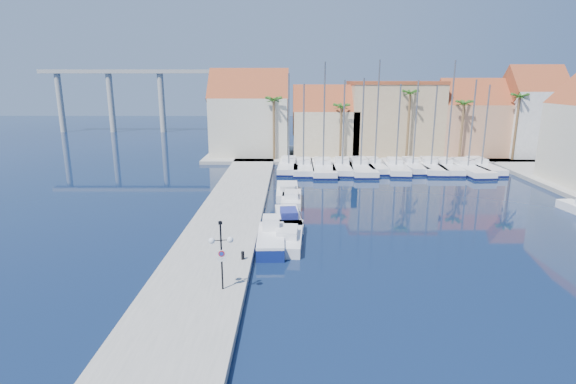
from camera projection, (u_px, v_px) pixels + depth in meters
name	position (u px, v px, depth m)	size (l,w,h in m)	color
ground	(345.00, 287.00, 27.45)	(260.00, 260.00, 0.00)	black
quay_west	(229.00, 217.00, 40.56)	(6.00, 77.00, 0.50)	gray
shore_north	(373.00, 155.00, 73.84)	(54.00, 16.00, 0.50)	gray
lamp_post	(221.00, 245.00, 25.37)	(1.39, 0.55, 4.14)	black
bollard	(243.00, 255.00, 30.25)	(0.22, 0.22, 0.56)	black
fishing_boat	(271.00, 238.00, 33.84)	(2.13, 5.96, 2.07)	navy
motorboat_west_0	(288.00, 237.00, 34.62)	(2.54, 6.88, 1.40)	white
motorboat_west_1	(288.00, 218.00, 39.44)	(2.56, 6.46, 1.40)	white
motorboat_west_2	(291.00, 199.00, 45.68)	(2.03, 6.02, 1.40)	white
motorboat_west_3	(287.00, 191.00, 48.96)	(2.40, 7.22, 1.40)	white
sailboat_0	(289.00, 166.00, 62.68)	(3.13, 10.51, 13.04)	white
sailboat_1	(303.00, 167.00, 61.76)	(2.80, 10.32, 11.71)	white
sailboat_2	(323.00, 167.00, 61.46)	(3.17, 11.68, 14.48)	white
sailboat_3	(342.00, 167.00, 62.00)	(3.56, 10.48, 12.22)	white
sailboat_4	(360.00, 167.00, 61.84)	(3.22, 11.88, 12.46)	white
sailboat_5	(374.00, 166.00, 62.35)	(2.78, 9.01, 14.79)	white
sailboat_6	(395.00, 167.00, 61.79)	(3.39, 10.37, 11.69)	white
sailboat_7	(412.00, 166.00, 62.46)	(2.90, 9.05, 12.20)	white
sailboat_8	(430.00, 166.00, 62.26)	(3.52, 10.56, 11.51)	white
sailboat_9	(445.00, 166.00, 61.93)	(2.96, 9.89, 14.71)	white
sailboat_10	(466.00, 168.00, 61.24)	(3.89, 11.64, 12.27)	white
sailboat_11	(479.00, 166.00, 62.34)	(3.35, 10.73, 11.60)	white
building_0	(250.00, 116.00, 71.51)	(12.30, 9.00, 13.50)	beige
building_1	(325.00, 124.00, 71.70)	(10.30, 8.00, 11.00)	tan
building_2	(393.00, 118.00, 72.34)	(14.20, 10.20, 11.50)	tan
building_3	(470.00, 121.00, 71.37)	(10.30, 8.00, 12.00)	tan
building_4	(531.00, 114.00, 70.05)	(8.30, 8.00, 14.00)	silver
palm_0	(274.00, 102.00, 66.00)	(2.60, 2.60, 10.15)	brown
palm_1	(341.00, 108.00, 66.14)	(2.60, 2.60, 9.15)	brown
palm_2	(410.00, 95.00, 65.60)	(2.60, 2.60, 11.15)	brown
palm_3	(464.00, 105.00, 65.87)	(2.60, 2.60, 9.65)	brown
palm_4	(520.00, 99.00, 65.57)	(2.60, 2.60, 10.65)	brown
viaduct	(139.00, 88.00, 104.78)	(48.00, 2.20, 14.45)	#9E9E99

